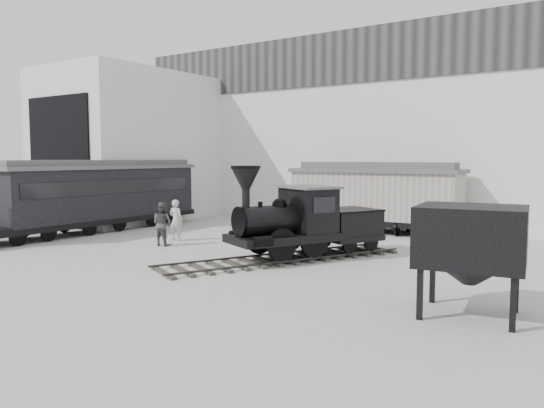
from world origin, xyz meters
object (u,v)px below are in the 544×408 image
Objects in this scene: locomotive at (301,225)px; coal_hopper at (471,245)px; boxcar at (375,195)px; visitor_a at (176,220)px; passenger_coach at (99,195)px; visitor_b at (162,224)px.

locomotive reaches higher than coal_hopper.
locomotive is at bearing 143.53° from coal_hopper.
locomotive is at bearing -88.03° from boxcar.
coal_hopper is at bearing 152.81° from visitor_a.
boxcar is 14.41m from passenger_coach.
visitor_a is (5.65, -0.15, -0.95)m from passenger_coach.
coal_hopper is (7.15, -4.03, 0.47)m from locomotive.
boxcar reaches higher than visitor_a.
visitor_a is at bearing -1.61° from passenger_coach.
coal_hopper is at bearing -60.31° from boxcar.
locomotive is at bearing 165.84° from visitor_a.
visitor_a is 1.46m from visitor_b.
coal_hopper is (13.72, -3.29, 0.79)m from visitor_b.
passenger_coach is 6.41m from visitor_b.
locomotive is 5.06× the size of visitor_b.
locomotive is at bearing -3.62° from passenger_coach.
locomotive is 8.22m from coal_hopper.
visitor_a is at bearing 154.80° from coal_hopper.
boxcar is 11.07m from visitor_b.
visitor_a is (-7.08, 0.63, -0.32)m from locomotive.
passenger_coach is 20.45m from coal_hopper.
locomotive is at bearing -177.06° from visitor_b.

